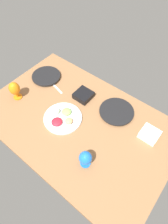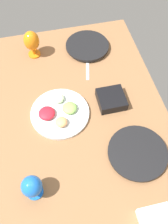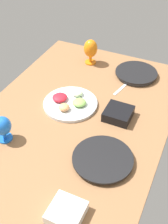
# 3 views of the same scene
# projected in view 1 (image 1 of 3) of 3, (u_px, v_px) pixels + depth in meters

# --- Properties ---
(ground_plane) EXTENTS (1.60, 1.04, 0.04)m
(ground_plane) POSITION_uv_depth(u_px,v_px,m) (78.00, 122.00, 1.62)
(ground_plane) COLOR #8C603D
(dinner_plate_left) EXTENTS (0.30, 0.30, 0.03)m
(dinner_plate_left) POSITION_uv_depth(u_px,v_px,m) (116.00, 112.00, 1.64)
(dinner_plate_left) COLOR #4C4C51
(dinner_plate_left) RESTS_ON ground_plane
(dinner_plate_right) EXTENTS (0.28, 0.28, 0.03)m
(dinner_plate_right) POSITION_uv_depth(u_px,v_px,m) (46.00, 76.00, 1.89)
(dinner_plate_right) COLOR #4C4C51
(dinner_plate_right) RESTS_ON ground_plane
(fruit_platter) EXTENTS (0.32, 0.32, 0.05)m
(fruit_platter) POSITION_uv_depth(u_px,v_px,m) (63.00, 118.00, 1.60)
(fruit_platter) COLOR silver
(fruit_platter) RESTS_ON ground_plane
(hurricane_glass_orange) EXTENTS (0.10, 0.10, 0.18)m
(hurricane_glass_orange) POSITION_uv_depth(u_px,v_px,m) (15.00, 89.00, 1.66)
(hurricane_glass_orange) COLOR orange
(hurricane_glass_orange) RESTS_ON ground_plane
(hurricane_glass_blue) EXTENTS (0.09, 0.09, 0.15)m
(hurricane_glass_blue) POSITION_uv_depth(u_px,v_px,m) (85.00, 158.00, 1.31)
(hurricane_glass_blue) COLOR blue
(hurricane_glass_blue) RESTS_ON ground_plane
(square_bowl_black) EXTENTS (0.15, 0.15, 0.05)m
(square_bowl_black) POSITION_uv_depth(u_px,v_px,m) (83.00, 95.00, 1.73)
(square_bowl_black) COLOR black
(square_bowl_black) RESTS_ON ground_plane
(square_bowl_white) EXTENTS (0.14, 0.14, 0.05)m
(square_bowl_white) POSITION_uv_depth(u_px,v_px,m) (150.00, 134.00, 1.49)
(square_bowl_white) COLOR white
(square_bowl_white) RESTS_ON ground_plane
(fork_by_right_plate) EXTENTS (0.18, 0.06, 0.01)m
(fork_by_right_plate) POSITION_uv_depth(u_px,v_px,m) (57.00, 88.00, 1.82)
(fork_by_right_plate) COLOR silver
(fork_by_right_plate) RESTS_ON ground_plane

